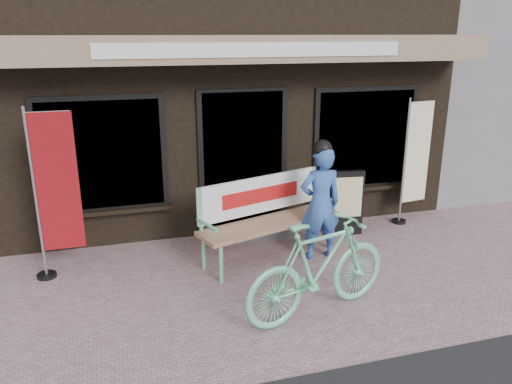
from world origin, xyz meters
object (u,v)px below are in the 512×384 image
object	(u,v)px
menu_stand	(347,202)
bench	(266,211)
nobori_cream	(415,159)
person	(320,201)
bicycle	(319,268)
nobori_red	(55,192)

from	to	relation	value
menu_stand	bench	bearing A→B (deg)	-157.12
nobori_cream	person	bearing A→B (deg)	-164.30
person	nobori_cream	xyz separation A→B (m)	(1.98, 0.87, 0.23)
bicycle	nobori_red	bearing A→B (deg)	41.99
bicycle	nobori_red	xyz separation A→B (m)	(-2.74, 1.75, 0.56)
person	menu_stand	bearing A→B (deg)	43.49
bench	person	distance (m)	0.75
nobori_red	nobori_cream	size ratio (longest dim) A/B	1.07
bicycle	nobori_cream	bearing A→B (deg)	-64.57
person	bicycle	size ratio (longest dim) A/B	0.89
person	nobori_cream	bearing A→B (deg)	25.52
nobori_red	person	bearing A→B (deg)	-8.43
bench	person	xyz separation A→B (m)	(0.68, -0.25, 0.16)
bench	nobori_red	size ratio (longest dim) A/B	0.97
bench	person	bearing A→B (deg)	-38.02
nobori_red	nobori_cream	bearing A→B (deg)	3.50
person	menu_stand	size ratio (longest dim) A/B	1.64
person	bench	bearing A→B (deg)	161.55
person	menu_stand	world-z (taller)	person
bench	nobori_red	distance (m)	2.69
person	bicycle	xyz separation A→B (m)	(-0.58, -1.35, -0.26)
person	nobori_cream	size ratio (longest dim) A/B	0.82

